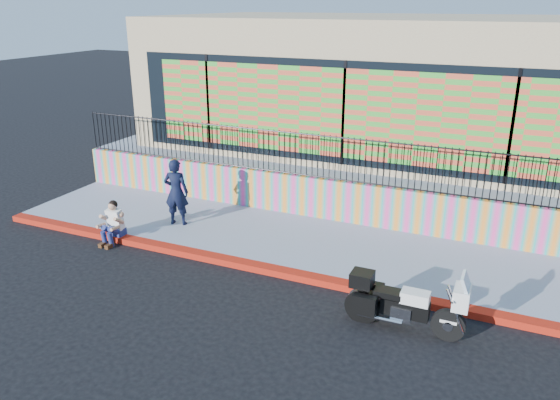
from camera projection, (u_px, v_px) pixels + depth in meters
The scene contains 10 objects.
ground at pixel (281, 275), 12.05m from camera, with size 90.00×90.00×0.00m, color black.
red_curb at pixel (281, 272), 12.02m from camera, with size 16.00×0.30×0.15m, color #A21C0B.
sidewalk at pixel (308, 243), 13.44m from camera, with size 16.00×3.00×0.15m, color gray.
mural_wall at pixel (330, 199), 14.59m from camera, with size 16.00×0.20×1.10m, color #F44097.
metal_fence at pixel (332, 158), 14.20m from camera, with size 15.80×0.04×1.20m, color black, non-canonical shape.
elevated_platform at pixel (378, 156), 18.99m from camera, with size 16.00×10.00×1.25m, color gray.
storefront_building at pixel (382, 80), 17.91m from camera, with size 14.00×8.06×4.00m.
police_motorcycle at pixel (403, 302), 9.88m from camera, with size 2.16×0.71×1.34m.
police_officer at pixel (176, 192), 14.14m from camera, with size 0.65×0.42×1.77m, color black.
seated_man at pixel (112, 226), 13.49m from camera, with size 0.54×0.71×1.06m.
Camera 1 is at (4.35, -9.82, 5.70)m, focal length 35.00 mm.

